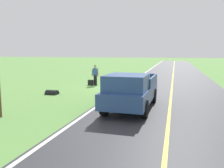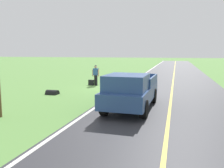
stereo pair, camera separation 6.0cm
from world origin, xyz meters
TOP-DOWN VIEW (x-y plane):
  - ground_plane at (0.00, 0.00)m, footprint 200.00×200.00m
  - road_surface at (-4.65, 0.00)m, footprint 7.80×120.00m
  - lane_edge_line at (-0.93, 0.00)m, footprint 0.16×117.60m
  - lane_centre_line at (-4.65, 0.00)m, footprint 0.14×117.60m
  - hitchhiker_walking at (1.72, -0.81)m, footprint 0.62×0.53m
  - suitcase_carried at (2.14, -0.76)m, footprint 0.48×0.24m
  - pickup_truck_passing at (-2.74, 6.84)m, footprint 2.21×5.45m
  - drainage_culvert at (3.14, 4.10)m, footprint 0.80×0.60m

SIDE VIEW (x-z plane):
  - ground_plane at x=0.00m, z-range 0.00..0.00m
  - drainage_culvert at x=3.14m, z-range -0.30..0.30m
  - road_surface at x=-4.65m, z-range 0.00..0.00m
  - lane_edge_line at x=-0.93m, z-range 0.00..0.01m
  - lane_centre_line at x=-4.65m, z-range 0.00..0.01m
  - suitcase_carried at x=2.14m, z-range 0.00..0.47m
  - pickup_truck_passing at x=-2.74m, z-range 0.06..1.88m
  - hitchhiker_walking at x=1.72m, z-range 0.11..1.85m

